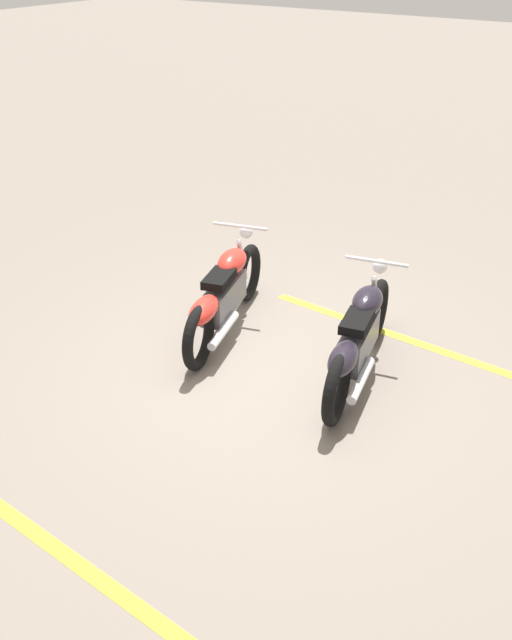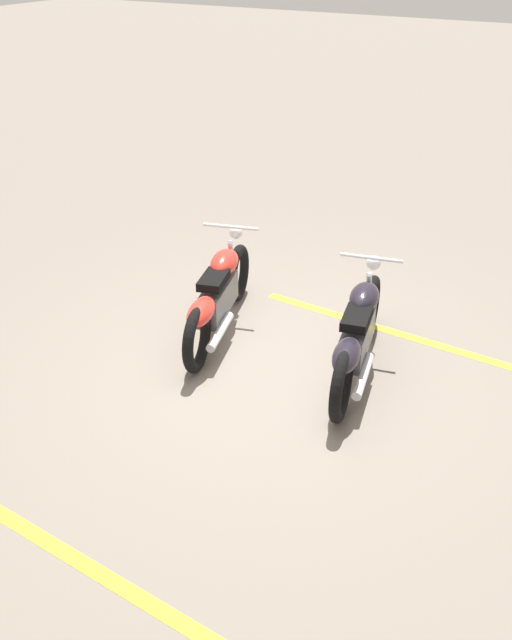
# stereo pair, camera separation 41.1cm
# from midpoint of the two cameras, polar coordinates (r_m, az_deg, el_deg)

# --- Properties ---
(ground_plane) EXTENTS (60.00, 60.00, 0.00)m
(ground_plane) POSITION_cam_midpoint_polar(r_m,az_deg,el_deg) (7.17, -0.58, -3.65)
(ground_plane) COLOR slate
(motorcycle_bright_foreground) EXTENTS (2.18, 0.84, 1.04)m
(motorcycle_bright_foreground) POSITION_cam_midpoint_polar(r_m,az_deg,el_deg) (7.51, -4.65, 1.96)
(motorcycle_bright_foreground) COLOR black
(motorcycle_bright_foreground) RESTS_ON ground
(motorcycle_dark_foreground) EXTENTS (2.20, 0.76, 1.04)m
(motorcycle_dark_foreground) POSITION_cam_midpoint_polar(r_m,az_deg,el_deg) (6.82, 6.46, -1.16)
(motorcycle_dark_foreground) COLOR black
(motorcycle_dark_foreground) RESTS_ON ground
(parking_stripe_near) EXTENTS (0.33, 3.20, 0.01)m
(parking_stripe_near) POSITION_cam_midpoint_polar(r_m,az_deg,el_deg) (7.83, 9.61, -1.01)
(parking_stripe_near) COLOR yellow
(parking_stripe_near) RESTS_ON ground
(parking_stripe_mid) EXTENTS (0.33, 3.20, 0.01)m
(parking_stripe_mid) POSITION_cam_midpoint_polar(r_m,az_deg,el_deg) (5.34, -15.22, -18.86)
(parking_stripe_mid) COLOR yellow
(parking_stripe_mid) RESTS_ON ground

